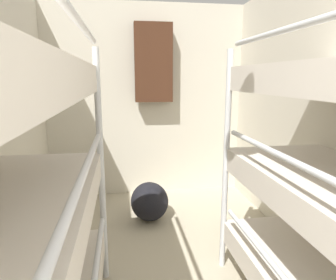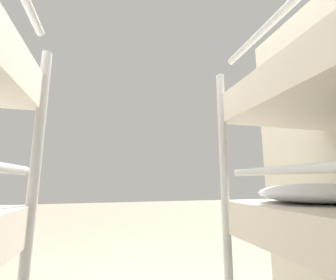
# 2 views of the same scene
# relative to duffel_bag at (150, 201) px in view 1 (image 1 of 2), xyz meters

# --- Properties ---
(wall_back) EXTENTS (2.52, 0.06, 2.33)m
(wall_back) POSITION_rel_duffel_bag_xyz_m (0.04, 0.81, 0.97)
(wall_back) COLOR beige
(wall_back) RESTS_ON ground_plane
(duffel_bag) EXTENTS (0.39, 0.46, 0.39)m
(duffel_bag) POSITION_rel_duffel_bag_xyz_m (0.00, 0.00, 0.00)
(duffel_bag) COLOR black
(duffel_bag) RESTS_ON ground_plane
(hanging_coat) EXTENTS (0.44, 0.12, 0.90)m
(hanging_coat) POSITION_rel_duffel_bag_xyz_m (0.12, 0.66, 1.43)
(hanging_coat) COLOR #472819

